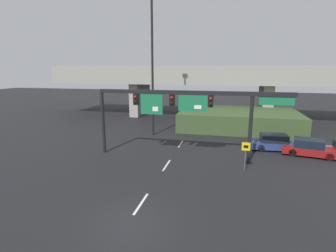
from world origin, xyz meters
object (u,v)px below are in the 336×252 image
parked_sedan_mid_right (310,148)px  highway_light_pole_near (152,59)px  signal_gantry (184,104)px  parked_sedan_near_right (275,143)px  speed_limit_sign (246,152)px

parked_sedan_mid_right → highway_light_pole_near: bearing=177.1°
highway_light_pole_near → signal_gantry: bearing=-56.6°
highway_light_pole_near → parked_sedan_near_right: (12.52, -2.84, -7.72)m
speed_limit_sign → parked_sedan_near_right: 6.67m
parked_sedan_mid_right → signal_gantry: bearing=-151.6°
parked_sedan_near_right → parked_sedan_mid_right: 2.88m
speed_limit_sign → highway_light_pole_near: bearing=137.5°
signal_gantry → parked_sedan_mid_right: (10.50, 3.15, -3.92)m
speed_limit_sign → parked_sedan_mid_right: bearing=40.7°
parked_sedan_near_right → signal_gantry: bearing=-154.5°
speed_limit_sign → highway_light_pole_near: size_ratio=0.14×
highway_light_pole_near → parked_sedan_mid_right: bearing=-14.6°
speed_limit_sign → parked_sedan_mid_right: size_ratio=0.47×
parked_sedan_near_right → parked_sedan_mid_right: (2.67, -1.10, -0.01)m
speed_limit_sign → parked_sedan_mid_right: 7.45m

